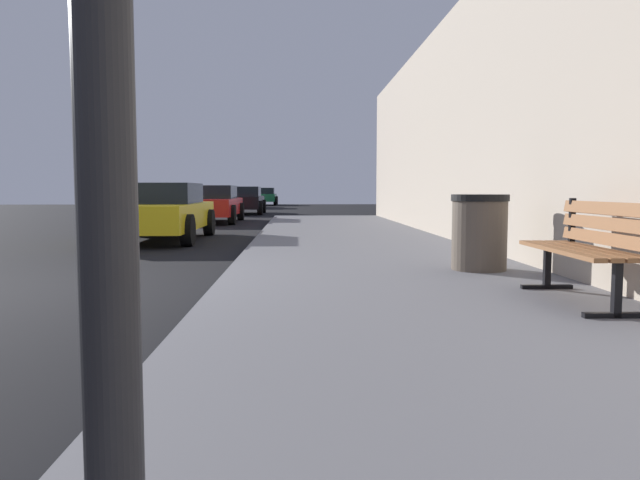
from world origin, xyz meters
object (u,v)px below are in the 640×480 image
(bench, at_px, (589,243))
(car_green, at_px, (264,196))
(car_black, at_px, (243,200))
(car_white, at_px, (243,197))
(trash_bin, at_px, (479,232))
(car_red, at_px, (212,204))
(car_yellow, at_px, (160,211))

(bench, relative_size, car_green, 0.38)
(car_black, bearing_deg, car_white, -84.96)
(trash_bin, relative_size, car_red, 0.20)
(bench, relative_size, car_white, 0.35)
(bench, xyz_separation_m, trash_bin, (-0.32, 2.10, -0.05))
(car_black, height_order, car_white, same)
(car_red, relative_size, car_black, 1.05)
(car_yellow, bearing_deg, bench, 123.73)
(trash_bin, relative_size, car_yellow, 0.20)
(bench, distance_m, car_yellow, 10.06)
(car_yellow, bearing_deg, car_red, -90.68)
(car_white, xyz_separation_m, car_green, (0.88, 6.80, -0.00))
(car_yellow, height_order, car_white, same)
(bench, height_order, car_yellow, car_yellow)
(trash_bin, xyz_separation_m, car_green, (-4.75, 37.59, 0.04))
(trash_bin, bearing_deg, car_white, 100.36)
(car_red, height_order, car_green, same)
(car_yellow, height_order, car_red, same)
(car_red, bearing_deg, car_green, -91.04)
(car_yellow, distance_m, car_red, 7.44)
(bench, distance_m, car_green, 40.01)
(bench, height_order, car_red, car_red)
(car_red, xyz_separation_m, car_white, (-0.44, 17.08, 0.00))
(car_yellow, relative_size, car_white, 1.00)
(bench, distance_m, car_black, 23.67)
(car_black, bearing_deg, car_green, -90.05)
(car_yellow, bearing_deg, car_green, -90.95)
(bench, xyz_separation_m, car_black, (-5.08, 23.12, -0.01))
(bench, distance_m, trash_bin, 2.13)
(car_black, height_order, car_green, same)
(bench, xyz_separation_m, car_yellow, (-5.59, 8.37, -0.01))
(bench, relative_size, car_yellow, 0.35)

